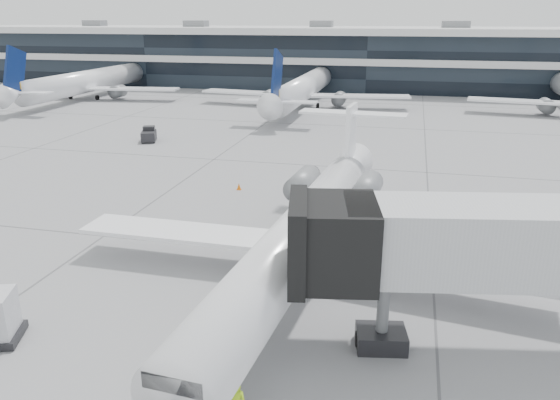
# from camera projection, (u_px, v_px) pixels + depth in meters

# --- Properties ---
(ground) EXTENTS (220.00, 220.00, 0.00)m
(ground) POSITION_uv_depth(u_px,v_px,m) (257.00, 251.00, 32.10)
(ground) COLOR gray
(ground) RESTS_ON ground
(terminal) EXTENTS (170.00, 22.00, 10.00)m
(terminal) POSITION_uv_depth(u_px,v_px,m) (371.00, 61.00, 106.06)
(terminal) COLOR black
(terminal) RESTS_ON ground
(bg_jet_left) EXTENTS (32.00, 40.00, 9.60)m
(bg_jet_left) POSITION_uv_depth(u_px,v_px,m) (91.00, 98.00, 92.75)
(bg_jet_left) COLOR white
(bg_jet_left) RESTS_ON ground
(bg_jet_center) EXTENTS (32.00, 40.00, 9.60)m
(bg_jet_center) POSITION_uv_depth(u_px,v_px,m) (304.00, 106.00, 84.55)
(bg_jet_center) COLOR white
(bg_jet_center) RESTS_ON ground
(regional_jet) EXTENTS (25.28, 31.59, 7.29)m
(regional_jet) POSITION_uv_depth(u_px,v_px,m) (301.00, 234.00, 28.05)
(regional_jet) COLOR white
(regional_jet) RESTS_ON ground
(traffic_cone) EXTENTS (0.42, 0.42, 0.54)m
(traffic_cone) POSITION_uv_depth(u_px,v_px,m) (239.00, 187.00, 43.46)
(traffic_cone) COLOR orange
(traffic_cone) RESTS_ON ground
(far_tug) EXTENTS (2.26, 2.86, 1.59)m
(far_tug) POSITION_uv_depth(u_px,v_px,m) (149.00, 135.00, 60.25)
(far_tug) COLOR black
(far_tug) RESTS_ON ground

